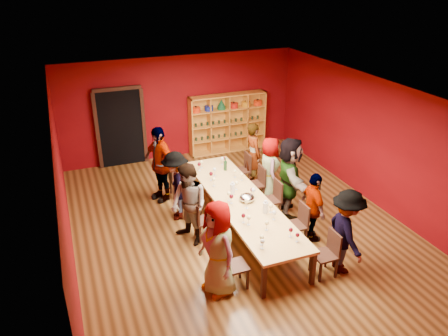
# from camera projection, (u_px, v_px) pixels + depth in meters

# --- Properties ---
(room_shell) EXTENTS (7.10, 9.10, 3.04)m
(room_shell) POSITION_uv_depth(u_px,v_px,m) (241.00, 167.00, 9.03)
(room_shell) COLOR #4D2F14
(room_shell) RESTS_ON ground
(tasting_table) EXTENTS (1.10, 4.50, 0.75)m
(tasting_table) POSITION_uv_depth(u_px,v_px,m) (241.00, 201.00, 9.36)
(tasting_table) COLOR tan
(tasting_table) RESTS_ON ground
(doorway) EXTENTS (1.40, 0.17, 2.30)m
(doorway) POSITION_uv_depth(u_px,v_px,m) (121.00, 127.00, 12.34)
(doorway) COLOR black
(doorway) RESTS_ON ground
(shelving_unit) EXTENTS (2.40, 0.40, 1.80)m
(shelving_unit) POSITION_uv_depth(u_px,v_px,m) (227.00, 120.00, 13.35)
(shelving_unit) COLOR gold
(shelving_unit) RESTS_ON ground
(chair_person_left_0) EXTENTS (0.42, 0.42, 0.89)m
(chair_person_left_0) POSITION_uv_depth(u_px,v_px,m) (231.00, 264.00, 7.72)
(chair_person_left_0) COLOR black
(chair_person_left_0) RESTS_ON ground
(person_left_0) EXTENTS (0.67, 0.96, 1.79)m
(person_left_0) POSITION_uv_depth(u_px,v_px,m) (218.00, 248.00, 7.47)
(person_left_0) COLOR #5C85BE
(person_left_0) RESTS_ON ground
(chair_person_left_2) EXTENTS (0.42, 0.42, 0.89)m
(chair_person_left_2) POSITION_uv_depth(u_px,v_px,m) (201.00, 218.00, 9.10)
(chair_person_left_2) COLOR black
(chair_person_left_2) RESTS_ON ground
(person_left_2) EXTENTS (0.74, 0.96, 1.76)m
(person_left_2) POSITION_uv_depth(u_px,v_px,m) (189.00, 205.00, 8.86)
(person_left_2) COLOR #D18C97
(person_left_2) RESTS_ON ground
(chair_person_left_3) EXTENTS (0.42, 0.42, 0.89)m
(chair_person_left_3) POSITION_uv_depth(u_px,v_px,m) (187.00, 196.00, 9.97)
(chair_person_left_3) COLOR black
(chair_person_left_3) RESTS_ON ground
(person_left_3) EXTENTS (0.68, 1.12, 1.62)m
(person_left_3) POSITION_uv_depth(u_px,v_px,m) (176.00, 186.00, 9.76)
(person_left_3) COLOR #D79094
(person_left_3) RESTS_ON ground
(chair_person_left_4) EXTENTS (0.42, 0.42, 0.89)m
(chair_person_left_4) POSITION_uv_depth(u_px,v_px,m) (175.00, 178.00, 10.82)
(chair_person_left_4) COLOR black
(chair_person_left_4) RESTS_ON ground
(person_left_4) EXTENTS (0.90, 1.22, 1.89)m
(person_left_4) POSITION_uv_depth(u_px,v_px,m) (160.00, 164.00, 10.51)
(person_left_4) COLOR #161F3D
(person_left_4) RESTS_ON ground
(chair_person_right_0) EXTENTS (0.42, 0.42, 0.89)m
(chair_person_right_0) POSITION_uv_depth(u_px,v_px,m) (328.00, 251.00, 8.06)
(chair_person_right_0) COLOR black
(chair_person_right_0) RESTS_ON ground
(person_right_0) EXTENTS (0.62, 1.15, 1.68)m
(person_right_0) POSITION_uv_depth(u_px,v_px,m) (346.00, 232.00, 8.03)
(person_right_0) COLOR #5174A8
(person_right_0) RESTS_ON ground
(chair_person_right_1) EXTENTS (0.42, 0.42, 0.89)m
(chair_person_right_1) POSITION_uv_depth(u_px,v_px,m) (299.00, 222.00, 8.98)
(chair_person_right_1) COLOR black
(chair_person_right_1) RESTS_ON ground
(person_right_1) EXTENTS (0.49, 0.93, 1.54)m
(person_right_1) POSITION_uv_depth(u_px,v_px,m) (313.00, 208.00, 8.97)
(person_right_1) COLOR #5571AF
(person_right_1) RESTS_ON ground
(chair_person_right_2) EXTENTS (0.42, 0.42, 0.89)m
(chair_person_right_2) POSITION_uv_depth(u_px,v_px,m) (273.00, 197.00, 9.94)
(chair_person_right_2) COLOR black
(chair_person_right_2) RESTS_ON ground
(person_right_2) EXTENTS (1.04, 1.82, 1.89)m
(person_right_2) POSITION_uv_depth(u_px,v_px,m) (290.00, 177.00, 9.87)
(person_right_2) COLOR silver
(person_right_2) RESTS_ON ground
(chair_person_right_3) EXTENTS (0.42, 0.42, 0.89)m
(chair_person_right_3) POSITION_uv_depth(u_px,v_px,m) (258.00, 182.00, 10.64)
(chair_person_right_3) COLOR black
(chair_person_right_3) RESTS_ON ground
(person_right_3) EXTENTS (0.61, 0.86, 1.59)m
(person_right_3) POSITION_uv_depth(u_px,v_px,m) (270.00, 169.00, 10.62)
(person_right_3) COLOR #5274AA
(person_right_3) RESTS_ON ground
(chair_person_right_4) EXTENTS (0.42, 0.42, 0.89)m
(chair_person_right_4) POSITION_uv_depth(u_px,v_px,m) (244.00, 168.00, 11.36)
(chair_person_right_4) COLOR black
(chair_person_right_4) RESTS_ON ground
(person_right_4) EXTENTS (0.47, 0.63, 1.69)m
(person_right_4) POSITION_uv_depth(u_px,v_px,m) (253.00, 154.00, 11.30)
(person_right_4) COLOR #D08C94
(person_right_4) RESTS_ON ground
(wine_glass_0) EXTENTS (0.09, 0.09, 0.22)m
(wine_glass_0) POSITION_uv_depth(u_px,v_px,m) (254.00, 190.00, 9.35)
(wine_glass_0) COLOR silver
(wine_glass_0) RESTS_ON tasting_table
(wine_glass_1) EXTENTS (0.07, 0.07, 0.18)m
(wine_glass_1) POSITION_uv_depth(u_px,v_px,m) (224.00, 159.00, 10.96)
(wine_glass_1) COLOR silver
(wine_glass_1) RESTS_ON tasting_table
(wine_glass_2) EXTENTS (0.09, 0.09, 0.21)m
(wine_glass_2) POSITION_uv_depth(u_px,v_px,m) (249.00, 218.00, 8.34)
(wine_glass_2) COLOR silver
(wine_glass_2) RESTS_ON tasting_table
(wine_glass_3) EXTENTS (0.08, 0.08, 0.21)m
(wine_glass_3) POSITION_uv_depth(u_px,v_px,m) (262.00, 238.00, 7.75)
(wine_glass_3) COLOR silver
(wine_glass_3) RESTS_ON tasting_table
(wine_glass_4) EXTENTS (0.08, 0.08, 0.21)m
(wine_glass_4) POSITION_uv_depth(u_px,v_px,m) (237.00, 184.00, 9.66)
(wine_glass_4) COLOR silver
(wine_glass_4) RESTS_ON tasting_table
(wine_glass_5) EXTENTS (0.09, 0.09, 0.22)m
(wine_glass_5) POSITION_uv_depth(u_px,v_px,m) (247.00, 202.00, 8.92)
(wine_glass_5) COLOR silver
(wine_glass_5) RESTS_ON tasting_table
(wine_glass_6) EXTENTS (0.08, 0.08, 0.20)m
(wine_glass_6) POSITION_uv_depth(u_px,v_px,m) (291.00, 230.00, 7.98)
(wine_glass_6) COLOR silver
(wine_glass_6) RESTS_ON tasting_table
(wine_glass_7) EXTENTS (0.08, 0.08, 0.19)m
(wine_glass_7) POSITION_uv_depth(u_px,v_px,m) (297.00, 235.00, 7.84)
(wine_glass_7) COLOR silver
(wine_glass_7) RESTS_ON tasting_table
(wine_glass_8) EXTENTS (0.09, 0.09, 0.22)m
(wine_glass_8) POSITION_uv_depth(u_px,v_px,m) (199.00, 165.00, 10.56)
(wine_glass_8) COLOR silver
(wine_glass_8) RESTS_ON tasting_table
(wine_glass_9) EXTENTS (0.08, 0.08, 0.19)m
(wine_glass_9) POSITION_uv_depth(u_px,v_px,m) (252.00, 190.00, 9.40)
(wine_glass_9) COLOR silver
(wine_glass_9) RESTS_ON tasting_table
(wine_glass_10) EXTENTS (0.08, 0.08, 0.20)m
(wine_glass_10) POSITION_uv_depth(u_px,v_px,m) (262.00, 242.00, 7.64)
(wine_glass_10) COLOR silver
(wine_glass_10) RESTS_ON tasting_table
(wine_glass_11) EXTENTS (0.07, 0.07, 0.18)m
(wine_glass_11) POSITION_uv_depth(u_px,v_px,m) (242.00, 175.00, 10.10)
(wine_glass_11) COLOR silver
(wine_glass_11) RESTS_ON tasting_table
(wine_glass_12) EXTENTS (0.08, 0.08, 0.20)m
(wine_glass_12) POSITION_uv_depth(u_px,v_px,m) (235.00, 172.00, 10.22)
(wine_glass_12) COLOR silver
(wine_glass_12) RESTS_ON tasting_table
(wine_glass_13) EXTENTS (0.08, 0.08, 0.20)m
(wine_glass_13) POSITION_uv_depth(u_px,v_px,m) (271.00, 206.00, 8.77)
(wine_glass_13) COLOR silver
(wine_glass_13) RESTS_ON tasting_table
(wine_glass_14) EXTENTS (0.08, 0.08, 0.21)m
(wine_glass_14) POSITION_uv_depth(u_px,v_px,m) (243.00, 216.00, 8.41)
(wine_glass_14) COLOR silver
(wine_glass_14) RESTS_ON tasting_table
(wine_glass_15) EXTENTS (0.09, 0.09, 0.22)m
(wine_glass_15) POSITION_uv_depth(u_px,v_px,m) (214.00, 180.00, 9.81)
(wine_glass_15) COLOR silver
(wine_glass_15) RESTS_ON tasting_table
(wine_glass_16) EXTENTS (0.08, 0.08, 0.21)m
(wine_glass_16) POSITION_uv_depth(u_px,v_px,m) (274.00, 213.00, 8.52)
(wine_glass_16) COLOR silver
(wine_glass_16) RESTS_ON tasting_table
(wine_glass_17) EXTENTS (0.08, 0.08, 0.21)m
(wine_glass_17) POSITION_uv_depth(u_px,v_px,m) (267.00, 223.00, 8.18)
(wine_glass_17) COLOR silver
(wine_glass_17) RESTS_ON tasting_table
(wine_glass_18) EXTENTS (0.08, 0.08, 0.20)m
(wine_glass_18) POSITION_uv_depth(u_px,v_px,m) (201.00, 163.00, 10.69)
(wine_glass_18) COLOR silver
(wine_glass_18) RESTS_ON tasting_table
(wine_glass_19) EXTENTS (0.08, 0.08, 0.21)m
(wine_glass_19) POSITION_uv_depth(u_px,v_px,m) (222.00, 159.00, 10.88)
(wine_glass_19) COLOR silver
(wine_glass_19) RESTS_ON tasting_table
(wine_glass_20) EXTENTS (0.09, 0.09, 0.22)m
(wine_glass_20) POSITION_uv_depth(u_px,v_px,m) (211.00, 174.00, 10.07)
(wine_glass_20) COLOR silver
(wine_glass_20) RESTS_ON tasting_table
(wine_glass_21) EXTENTS (0.09, 0.09, 0.22)m
(wine_glass_21) POSITION_uv_depth(u_px,v_px,m) (214.00, 170.00, 10.29)
(wine_glass_21) COLOR silver
(wine_glass_21) RESTS_ON tasting_table
(wine_glass_22) EXTENTS (0.09, 0.09, 0.22)m
(wine_glass_22) POSITION_uv_depth(u_px,v_px,m) (229.00, 194.00, 9.20)
(wine_glass_22) COLOR silver
(wine_glass_22) RESTS_ON tasting_table
(wine_glass_23) EXTENTS (0.09, 0.09, 0.22)m
(wine_glass_23) POSITION_uv_depth(u_px,v_px,m) (231.00, 197.00, 9.10)
(wine_glass_23) COLOR silver
(wine_glass_23) RESTS_ON tasting_table
(spittoon_bowl) EXTENTS (0.33, 0.33, 0.18)m
(spittoon_bowl) POSITION_uv_depth(u_px,v_px,m) (247.00, 198.00, 9.23)
(spittoon_bowl) COLOR #ADB0B4
(spittoon_bowl) RESTS_ON tasting_table
(carafe_a) EXTENTS (0.15, 0.15, 0.29)m
(carafe_a) POSITION_uv_depth(u_px,v_px,m) (233.00, 189.00, 9.49)
(carafe_a) COLOR silver
(carafe_a) RESTS_ON tasting_table
(carafe_b) EXTENTS (0.12, 0.12, 0.28)m
(carafe_b) POSITION_uv_depth(u_px,v_px,m) (265.00, 207.00, 8.77)
(carafe_b) COLOR silver
(carafe_b) RESTS_ON tasting_table
(wine_bottle) EXTENTS (0.09, 0.09, 0.33)m
(wine_bottle) POSITION_uv_depth(u_px,v_px,m) (225.00, 165.00, 10.60)
(wine_bottle) COLOR #133419
(wine_bottle) RESTS_ON tasting_table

